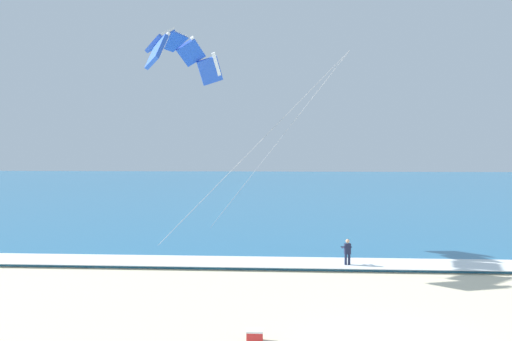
{
  "coord_description": "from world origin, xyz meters",
  "views": [
    {
      "loc": [
        -4.07,
        -14.94,
        6.62
      ],
      "look_at": [
        -5.72,
        14.34,
        5.39
      ],
      "focal_mm": 32.29,
      "sensor_mm": 36.0,
      "label": 1
    }
  ],
  "objects_px": {
    "kitesurfer": "(347,252)",
    "kite_primary": "(180,51)",
    "cooler_box": "(255,336)",
    "surfboard": "(347,268)"
  },
  "relations": [
    {
      "from": "kitesurfer",
      "to": "surfboard",
      "type": "bearing_deg",
      "value": -78.5
    },
    {
      "from": "kitesurfer",
      "to": "kite_primary",
      "type": "relative_size",
      "value": 0.13
    },
    {
      "from": "surfboard",
      "to": "kitesurfer",
      "type": "relative_size",
      "value": 0.86
    },
    {
      "from": "kite_primary",
      "to": "cooler_box",
      "type": "height_order",
      "value": "kite_primary"
    },
    {
      "from": "kite_primary",
      "to": "cooler_box",
      "type": "relative_size",
      "value": 22.47
    },
    {
      "from": "kite_primary",
      "to": "cooler_box",
      "type": "xyz_separation_m",
      "value": [
        5.54,
        -13.51,
        -12.77
      ]
    },
    {
      "from": "kitesurfer",
      "to": "cooler_box",
      "type": "bearing_deg",
      "value": -114.49
    },
    {
      "from": "surfboard",
      "to": "cooler_box",
      "type": "bearing_deg",
      "value": -114.55
    },
    {
      "from": "surfboard",
      "to": "cooler_box",
      "type": "distance_m",
      "value": 11.14
    },
    {
      "from": "kitesurfer",
      "to": "kite_primary",
      "type": "distance_m",
      "value": 16.11
    }
  ]
}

